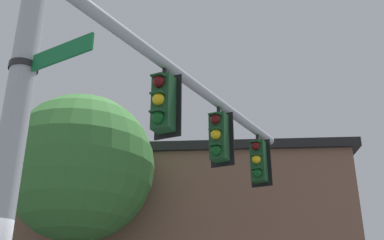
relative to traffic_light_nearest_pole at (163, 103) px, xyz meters
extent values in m
cylinder|color=#ADB2B7|center=(0.30, 2.93, -1.66)|extent=(0.32, 0.32, 6.72)
cylinder|color=#ADB2B7|center=(-0.10, -1.06, 0.81)|extent=(1.02, 8.00, 0.22)
cylinder|color=black|center=(0.00, -0.02, 0.61)|extent=(0.08, 0.08, 0.18)
cube|color=#194723|center=(0.00, -0.02, -0.01)|extent=(0.36, 0.30, 1.05)
sphere|color=#590F0F|center=(0.00, 0.17, 0.34)|extent=(0.22, 0.22, 0.22)
cube|color=#194723|center=(0.00, 0.19, 0.44)|extent=(0.24, 0.20, 0.03)
sphere|color=yellow|center=(0.00, 0.17, -0.01)|extent=(0.22, 0.22, 0.22)
cube|color=#194723|center=(0.00, 0.19, 0.09)|extent=(0.24, 0.20, 0.03)
sphere|color=#0F4C19|center=(0.00, 0.17, -0.36)|extent=(0.22, 0.22, 0.22)
cube|color=#194723|center=(0.00, 0.19, -0.26)|extent=(0.24, 0.20, 0.03)
cube|color=black|center=(0.00, -0.19, -0.01)|extent=(0.54, 0.03, 1.22)
cylinder|color=black|center=(-0.21, -2.09, 0.61)|extent=(0.08, 0.08, 0.18)
cube|color=#194723|center=(-0.21, -2.09, -0.01)|extent=(0.36, 0.30, 1.05)
sphere|color=#590F0F|center=(-0.21, -1.91, 0.34)|extent=(0.22, 0.22, 0.22)
cube|color=#194723|center=(-0.21, -1.89, 0.44)|extent=(0.24, 0.20, 0.03)
sphere|color=yellow|center=(-0.21, -1.91, -0.01)|extent=(0.22, 0.22, 0.22)
cube|color=#194723|center=(-0.21, -1.89, 0.09)|extent=(0.24, 0.20, 0.03)
sphere|color=#0F4C19|center=(-0.21, -1.91, -0.36)|extent=(0.22, 0.22, 0.22)
cube|color=#194723|center=(-0.21, -1.89, -0.26)|extent=(0.24, 0.20, 0.03)
cube|color=black|center=(-0.21, -2.26, -0.01)|extent=(0.54, 0.03, 1.22)
cylinder|color=black|center=(-0.42, -4.17, 0.61)|extent=(0.08, 0.08, 0.18)
cube|color=#194723|center=(-0.42, -4.17, -0.01)|extent=(0.36, 0.30, 1.05)
sphere|color=#590F0F|center=(-0.42, -3.98, 0.34)|extent=(0.22, 0.22, 0.22)
cube|color=#194723|center=(-0.42, -3.96, 0.44)|extent=(0.24, 0.20, 0.03)
sphere|color=yellow|center=(-0.42, -3.98, -0.01)|extent=(0.22, 0.22, 0.22)
cube|color=#194723|center=(-0.42, -3.96, 0.09)|extent=(0.24, 0.20, 0.03)
sphere|color=#0F4C19|center=(-0.42, -3.98, -0.36)|extent=(0.22, 0.22, 0.22)
cube|color=#194723|center=(-0.42, -3.96, -0.26)|extent=(0.24, 0.20, 0.03)
cube|color=black|center=(-0.42, -4.34, -0.01)|extent=(0.54, 0.03, 1.22)
cube|color=#147238|center=(-0.36, 2.99, -0.66)|extent=(0.97, 0.13, 0.22)
cube|color=white|center=(-0.36, 2.98, -0.66)|extent=(0.96, 0.10, 0.04)
cylinder|color=#262626|center=(0.30, 2.93, -0.66)|extent=(0.36, 0.36, 0.08)
cube|color=black|center=(5.10, -8.89, 1.38)|extent=(15.42, 12.24, 0.30)
sphere|color=#387533|center=(4.81, -3.62, 0.37)|extent=(4.31, 4.31, 4.31)
camera|label=1|loc=(-3.72, 6.44, -3.38)|focal=42.52mm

